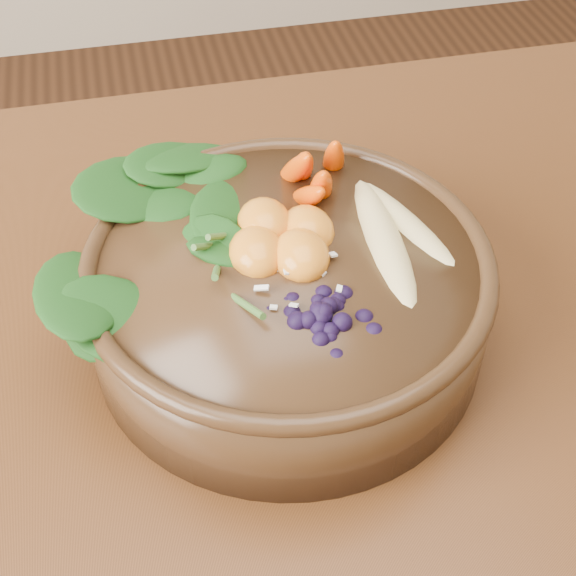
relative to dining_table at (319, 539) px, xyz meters
name	(u,v)px	position (x,y,z in m)	size (l,w,h in m)	color
dining_table	(319,539)	(0.00, 0.00, 0.00)	(1.60, 0.90, 0.75)	#331C0C
stoneware_bowl	(288,299)	(0.00, 0.11, 0.13)	(0.27, 0.27, 0.07)	#3F2815
kale_heap	(201,197)	(-0.04, 0.16, 0.18)	(0.17, 0.16, 0.04)	#1A4E15
carrot_cluster	(320,137)	(0.04, 0.18, 0.20)	(0.05, 0.05, 0.07)	#FF4900
banana_halves	(397,215)	(0.08, 0.12, 0.18)	(0.07, 0.15, 0.03)	#E0CC84
mandarin_cluster	(282,226)	(0.00, 0.13, 0.18)	(0.08, 0.08, 0.03)	orange
blueberry_pile	(324,296)	(0.01, 0.05, 0.18)	(0.12, 0.09, 0.04)	black
coconut_flakes	(300,274)	(0.01, 0.09, 0.17)	(0.08, 0.06, 0.01)	white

